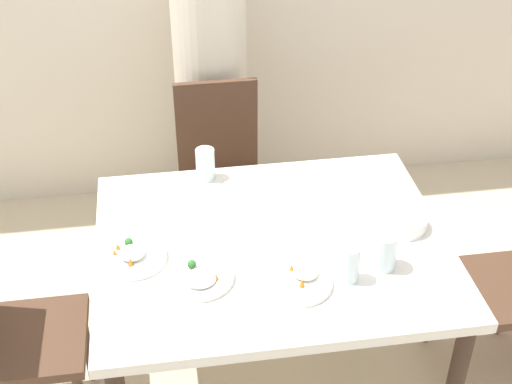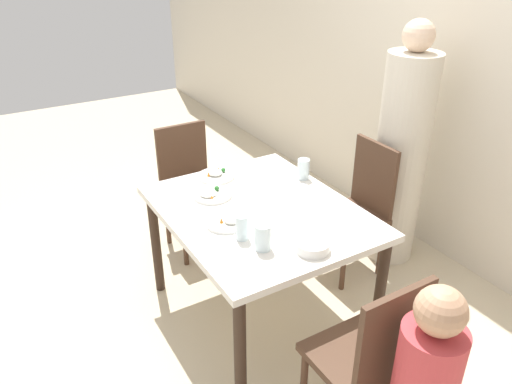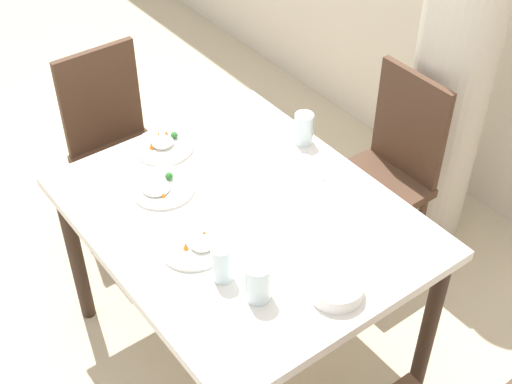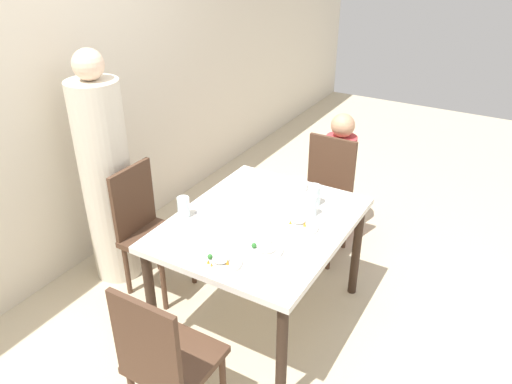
# 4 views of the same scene
# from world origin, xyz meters

# --- Properties ---
(ground_plane) EXTENTS (10.00, 10.00, 0.00)m
(ground_plane) POSITION_xyz_m (0.00, 0.00, 0.00)
(ground_plane) COLOR beige
(dining_table) EXTENTS (1.23, 1.00, 0.76)m
(dining_table) POSITION_xyz_m (0.00, 0.00, 0.68)
(dining_table) COLOR silver
(dining_table) RESTS_ON ground_plane
(chair_adult_spot) EXTENTS (0.40, 0.40, 0.93)m
(chair_adult_spot) POSITION_xyz_m (-0.10, 0.84, 0.49)
(chair_adult_spot) COLOR #4C3323
(chair_adult_spot) RESTS_ON ground_plane
(chair_empty_left) EXTENTS (0.40, 0.40, 0.93)m
(chair_empty_left) POSITION_xyz_m (-0.96, -0.01, 0.49)
(chair_empty_left) COLOR #4C3323
(chair_empty_left) RESTS_ON ground_plane
(person_adult) EXTENTS (0.35, 0.35, 1.68)m
(person_adult) POSITION_xyz_m (-0.10, 1.18, 0.78)
(person_adult) COLOR beige
(person_adult) RESTS_ON ground_plane
(bowl_curry) EXTENTS (0.17, 0.17, 0.05)m
(bowl_curry) POSITION_xyz_m (0.48, 0.01, 0.79)
(bowl_curry) COLOR white
(bowl_curry) RESTS_ON dining_table
(plate_rice_adult) EXTENTS (0.23, 0.23, 0.05)m
(plate_rice_adult) POSITION_xyz_m (-0.27, -0.16, 0.77)
(plate_rice_adult) COLOR white
(plate_rice_adult) RESTS_ON dining_table
(plate_rice_child) EXTENTS (0.23, 0.23, 0.05)m
(plate_rice_child) POSITION_xyz_m (-0.49, -0.03, 0.78)
(plate_rice_child) COLOR white
(plate_rice_child) RESTS_ON dining_table
(plate_noodles) EXTENTS (0.22, 0.22, 0.05)m
(plate_noodles) POSITION_xyz_m (0.05, -0.23, 0.77)
(plate_noodles) COLOR white
(plate_noodles) RESTS_ON dining_table
(glass_water_tall) EXTENTS (0.07, 0.07, 0.13)m
(glass_water_tall) POSITION_xyz_m (0.21, -0.23, 0.83)
(glass_water_tall) COLOR silver
(glass_water_tall) RESTS_ON dining_table
(glass_water_short) EXTENTS (0.08, 0.08, 0.13)m
(glass_water_short) POSITION_xyz_m (0.34, -0.19, 0.83)
(glass_water_short) COLOR silver
(glass_water_short) RESTS_ON dining_table
(glass_water_center) EXTENTS (0.08, 0.08, 0.13)m
(glass_water_center) POSITION_xyz_m (-0.19, 0.44, 0.83)
(glass_water_center) COLOR silver
(glass_water_center) RESTS_ON dining_table
(fork_steel) EXTENTS (0.18, 0.08, 0.01)m
(fork_steel) POSITION_xyz_m (-0.05, 0.37, 0.76)
(fork_steel) COLOR silver
(fork_steel) RESTS_ON dining_table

